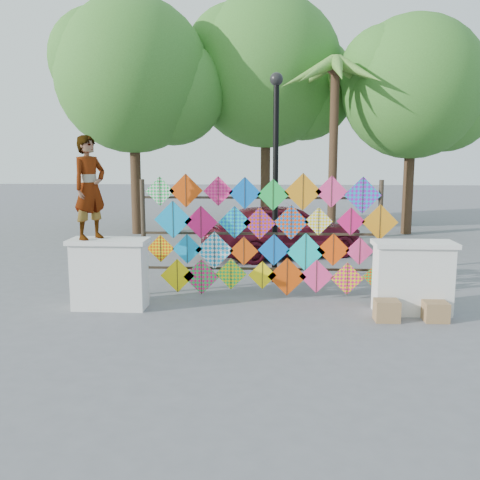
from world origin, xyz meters
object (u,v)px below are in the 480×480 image
at_px(kite_rack, 264,236).
at_px(lamppost, 276,158).
at_px(sedan, 284,230).
at_px(vendor_woman, 90,188).

distance_m(kite_rack, lamppost, 1.96).
bearing_deg(sedan, lamppost, 151.68).
bearing_deg(lamppost, vendor_woman, -146.30).
distance_m(vendor_woman, lamppost, 4.00).
bearing_deg(kite_rack, vendor_woman, -163.22).
bearing_deg(kite_rack, sedan, 83.46).
height_order(kite_rack, lamppost, lamppost).
relative_size(kite_rack, sedan, 1.14).
xyz_separation_m(sedan, lamppost, (-0.27, -2.99, 1.95)).
distance_m(kite_rack, sedan, 4.32).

